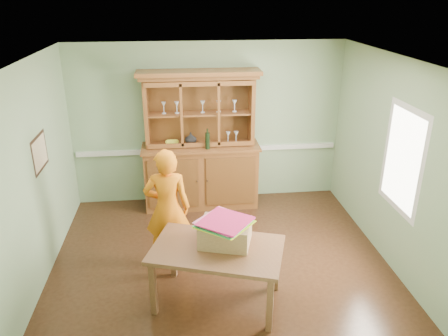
{
  "coord_description": "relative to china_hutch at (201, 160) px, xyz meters",
  "views": [
    {
      "loc": [
        -0.5,
        -5.04,
        3.45
      ],
      "look_at": [
        0.1,
        0.4,
        1.2
      ],
      "focal_mm": 35.0,
      "sensor_mm": 36.0,
      "label": 1
    }
  ],
  "objects": [
    {
      "name": "dining_table",
      "position": [
        0.03,
        -2.57,
        -0.15
      ],
      "size": [
        1.67,
        1.3,
        0.73
      ],
      "rotation": [
        0.0,
        0.0,
        -0.32
      ],
      "color": "brown",
      "rests_on": "floor"
    },
    {
      "name": "window_panel",
      "position": [
        2.38,
        -2.04,
        0.7
      ],
      "size": [
        0.03,
        0.96,
        1.36
      ],
      "color": "silver",
      "rests_on": "wall_right"
    },
    {
      "name": "wall_left",
      "position": [
        -2.1,
        -1.74,
        0.55
      ],
      "size": [
        0.0,
        4.0,
        4.0
      ],
      "primitive_type": "plane",
      "rotation": [
        1.57,
        0.0,
        1.57
      ],
      "color": "#86A57B",
      "rests_on": "floor"
    },
    {
      "name": "wall_right",
      "position": [
        2.4,
        -1.74,
        0.55
      ],
      "size": [
        0.0,
        4.0,
        4.0
      ],
      "primitive_type": "plane",
      "rotation": [
        1.57,
        0.0,
        -1.57
      ],
      "color": "#86A57B",
      "rests_on": "floor"
    },
    {
      "name": "chair_rail",
      "position": [
        0.15,
        0.23,
        0.1
      ],
      "size": [
        4.41,
        0.05,
        0.08
      ],
      "primitive_type": "cube",
      "color": "silver",
      "rests_on": "wall_back"
    },
    {
      "name": "kite_stack",
      "position": [
        0.11,
        -2.52,
        0.23
      ],
      "size": [
        0.7,
        0.7,
        0.06
      ],
      "rotation": [
        0.0,
        0.0,
        0.86
      ],
      "color": "#D3EA1D",
      "rests_on": "cardboard_box"
    },
    {
      "name": "wall_front",
      "position": [
        0.15,
        -3.74,
        0.55
      ],
      "size": [
        4.5,
        0.0,
        4.5
      ],
      "primitive_type": "plane",
      "rotation": [
        -1.57,
        0.0,
        0.0
      ],
      "color": "#86A57B",
      "rests_on": "floor"
    },
    {
      "name": "floor",
      "position": [
        0.15,
        -1.74,
        -0.8
      ],
      "size": [
        4.5,
        4.5,
        0.0
      ],
      "primitive_type": "plane",
      "color": "#442715",
      "rests_on": "ground"
    },
    {
      "name": "framed_map",
      "position": [
        -2.08,
        -1.44,
        0.75
      ],
      "size": [
        0.03,
        0.6,
        0.46
      ],
      "color": "black",
      "rests_on": "wall_left"
    },
    {
      "name": "wall_back",
      "position": [
        0.15,
        0.26,
        0.55
      ],
      "size": [
        4.5,
        0.0,
        4.5
      ],
      "primitive_type": "plane",
      "rotation": [
        1.57,
        0.0,
        0.0
      ],
      "color": "#86A57B",
      "rests_on": "floor"
    },
    {
      "name": "person",
      "position": [
        -0.53,
        -1.72,
        0.02
      ],
      "size": [
        0.61,
        0.41,
        1.64
      ],
      "primitive_type": "imported",
      "rotation": [
        0.0,
        0.0,
        3.11
      ],
      "color": "orange",
      "rests_on": "floor"
    },
    {
      "name": "ceiling",
      "position": [
        0.15,
        -1.74,
        1.9
      ],
      "size": [
        4.5,
        4.5,
        0.0
      ],
      "primitive_type": "plane",
      "rotation": [
        3.14,
        0.0,
        0.0
      ],
      "color": "white",
      "rests_on": "wall_back"
    },
    {
      "name": "cardboard_box",
      "position": [
        0.13,
        -2.48,
        0.07
      ],
      "size": [
        0.67,
        0.59,
        0.26
      ],
      "primitive_type": "cube",
      "rotation": [
        0.0,
        0.0,
        -0.28
      ],
      "color": "tan",
      "rests_on": "dining_table"
    },
    {
      "name": "china_hutch",
      "position": [
        0.0,
        0.0,
        0.0
      ],
      "size": [
        1.94,
        0.64,
        2.28
      ],
      "color": "brown",
      "rests_on": "floor"
    }
  ]
}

